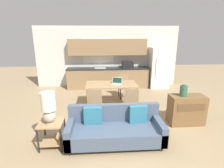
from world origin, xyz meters
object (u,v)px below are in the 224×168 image
object	(u,v)px
laptop	(117,82)
side_table	(52,130)
dining_table	(111,86)
dining_chair_far_right	(124,85)
credenza	(186,110)
refrigerator	(158,68)
dining_chair_near_left	(95,101)
table_lamp	(49,107)
vase	(184,91)
couch	(115,129)
dining_chair_near_right	(131,100)

from	to	relation	value
laptop	side_table	bearing A→B (deg)	-112.38
dining_table	dining_chair_far_right	world-z (taller)	dining_chair_far_right
credenza	laptop	distance (m)	2.23
dining_chair_far_right	laptop	world-z (taller)	laptop
refrigerator	dining_chair_near_left	world-z (taller)	refrigerator
refrigerator	table_lamp	world-z (taller)	refrigerator
table_lamp	vase	distance (m)	3.30
laptop	dining_table	bearing A→B (deg)	-167.46
dining_table	couch	size ratio (longest dim) A/B	0.80
refrigerator	couch	xyz separation A→B (m)	(-2.31, -4.12, -0.57)
table_lamp	laptop	world-z (taller)	table_lamp
refrigerator	table_lamp	bearing A→B (deg)	-131.09
couch	refrigerator	bearing A→B (deg)	60.68
refrigerator	vase	size ratio (longest dim) A/B	5.88
refrigerator	laptop	world-z (taller)	refrigerator
laptop	dining_chair_near_left	bearing A→B (deg)	-118.69
dining_chair_far_right	dining_chair_near_right	distance (m)	1.61
dining_table	dining_chair_near_left	distance (m)	0.95
dining_chair_far_right	refrigerator	bearing A→B (deg)	30.98
table_lamp	side_table	bearing A→B (deg)	82.82
dining_chair_far_right	credenza	bearing A→B (deg)	-61.81
table_lamp	dining_chair_near_right	world-z (taller)	table_lamp
credenza	vase	size ratio (longest dim) A/B	2.99
table_lamp	credenza	bearing A→B (deg)	13.55
refrigerator	credenza	world-z (taller)	refrigerator
dining_table	couch	xyz separation A→B (m)	(-0.06, -2.05, -0.39)
refrigerator	dining_chair_far_right	size ratio (longest dim) A/B	2.07
dining_table	laptop	distance (m)	0.21
dining_table	side_table	bearing A→B (deg)	-123.77
side_table	vase	size ratio (longest dim) A/B	1.87
dining_chair_far_right	dining_table	bearing A→B (deg)	-127.25
couch	credenza	distance (m)	2.11
credenza	dining_chair_near_right	bearing A→B (deg)	158.55
dining_table	credenza	bearing A→B (deg)	-34.71
side_table	laptop	size ratio (longest dim) A/B	1.52
dining_chair_near_left	credenza	bearing A→B (deg)	166.87
dining_chair_near_right	dining_chair_far_right	bearing A→B (deg)	-83.65
dining_table	dining_chair_near_left	xyz separation A→B (m)	(-0.53, -0.76, -0.23)
table_lamp	dining_chair_near_right	distance (m)	2.41
dining_chair_far_right	dining_chair_near_right	world-z (taller)	same
dining_chair_far_right	dining_chair_near_right	size ratio (longest dim) A/B	1.00
credenza	laptop	bearing A→B (deg)	142.76
dining_table	laptop	bearing A→B (deg)	-2.18
refrigerator	laptop	xyz separation A→B (m)	(-2.08, -2.08, -0.07)
dining_chair_near_right	laptop	size ratio (longest dim) A/B	2.32
refrigerator	credenza	distance (m)	3.46
table_lamp	dining_chair_near_left	bearing A→B (deg)	57.35
couch	laptop	size ratio (longest dim) A/B	5.54
dining_chair_far_right	dining_chair_near_right	xyz separation A→B (m)	(-0.00, -1.61, 0.00)
refrigerator	dining_table	bearing A→B (deg)	-137.44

